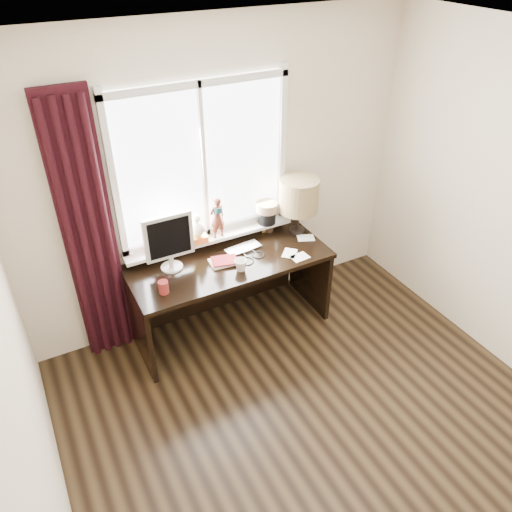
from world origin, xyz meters
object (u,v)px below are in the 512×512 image
mug (241,265)px  desk (226,277)px  laptop (243,248)px  red_cup (163,287)px  table_lamp (299,196)px  monitor (169,239)px

mug → desk: (-0.02, 0.27, -0.30)m
laptop → red_cup: (-0.81, -0.26, 0.04)m
laptop → mug: mug is taller
desk → laptop: bearing=-2.3°
mug → desk: 0.40m
table_lamp → red_cup: bearing=-167.9°
laptop → mug: (-0.16, -0.26, 0.04)m
mug → monitor: monitor is taller
laptop → desk: (-0.17, 0.01, -0.26)m
laptop → desk: 0.31m
table_lamp → monitor: bearing=-179.4°
red_cup → laptop: bearing=17.6°
red_cup → table_lamp: bearing=12.1°
red_cup → monitor: 0.40m
monitor → table_lamp: 1.21m
laptop → monitor: (-0.64, 0.03, 0.27)m
laptop → red_cup: bearing=-168.1°
red_cup → desk: (0.63, 0.26, -0.30)m
mug → table_lamp: bearing=22.8°
mug → desk: size_ratio=0.06×
red_cup → table_lamp: table_lamp is taller
red_cup → desk: size_ratio=0.06×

